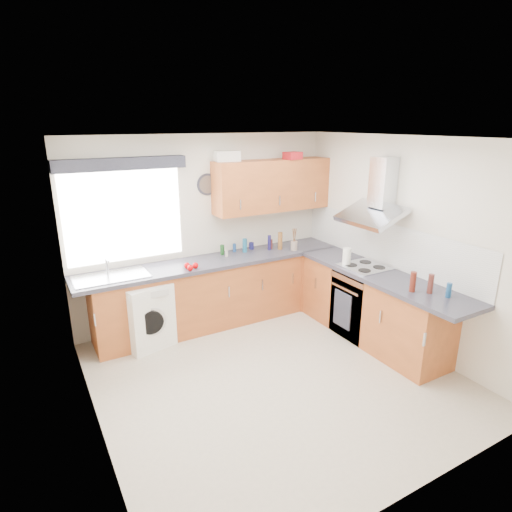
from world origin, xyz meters
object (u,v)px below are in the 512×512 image
upper_cabinets (272,185)px  washing_machine (145,314)px  oven (362,303)px  extractor_hood (377,198)px

upper_cabinets → washing_machine: (-1.95, -0.23, -1.40)m
oven → extractor_hood: 1.35m
extractor_hood → oven: bearing=180.0°
washing_machine → upper_cabinets: bearing=-6.7°
oven → washing_machine: 2.73m
oven → upper_cabinets: upper_cabinets is taller
oven → extractor_hood: (0.10, -0.00, 1.34)m
oven → extractor_hood: extractor_hood is taller
oven → washing_machine: (-2.50, 1.10, -0.02)m
upper_cabinets → washing_machine: bearing=-173.4°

